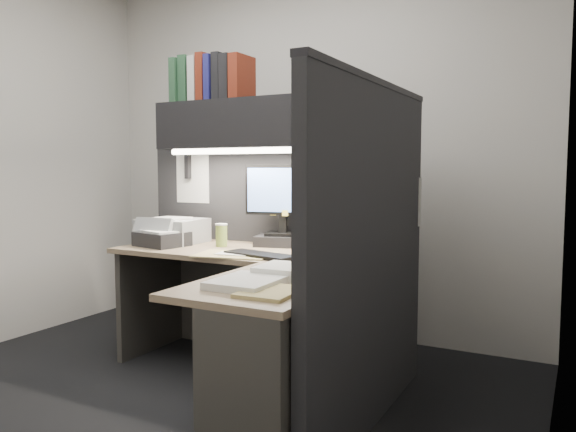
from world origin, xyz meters
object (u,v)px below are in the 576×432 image
object	(u,v)px
monitor	(283,214)
telephone	(367,247)
printer	(173,231)
overhead_shelf	(272,123)
coffee_cup	(221,236)
desk	(250,328)
keyboard	(260,255)
notebook_stack	(162,239)

from	to	relation	value
monitor	telephone	distance (m)	0.61
monitor	printer	world-z (taller)	monitor
overhead_shelf	coffee_cup	world-z (taller)	overhead_shelf
desk	printer	size ratio (longest dim) A/B	4.32
desk	telephone	distance (m)	0.89
monitor	telephone	bearing A→B (deg)	-21.99
monitor	coffee_cup	xyz separation A→B (m)	(-0.33, -0.20, -0.14)
overhead_shelf	keyboard	size ratio (longest dim) A/B	3.55
printer	notebook_stack	world-z (taller)	printer
keyboard	notebook_stack	size ratio (longest dim) A/B	1.46
desk	coffee_cup	distance (m)	0.93
keyboard	coffee_cup	distance (m)	0.50
overhead_shelf	telephone	distance (m)	0.96
monitor	notebook_stack	size ratio (longest dim) A/B	1.72
overhead_shelf	monitor	xyz separation A→B (m)	(0.04, 0.07, -0.57)
coffee_cup	notebook_stack	distance (m)	0.38
notebook_stack	keyboard	bearing A→B (deg)	-6.86
monitor	coffee_cup	size ratio (longest dim) A/B	3.81
overhead_shelf	printer	world-z (taller)	overhead_shelf
desk	keyboard	xyz separation A→B (m)	(-0.16, 0.37, 0.30)
desk	notebook_stack	distance (m)	1.11
notebook_stack	printer	bearing A→B (deg)	106.22
overhead_shelf	telephone	xyz separation A→B (m)	(0.63, 0.00, -0.73)
desk	overhead_shelf	distance (m)	1.33
overhead_shelf	notebook_stack	world-z (taller)	overhead_shelf
telephone	printer	world-z (taller)	printer
telephone	desk	bearing A→B (deg)	-124.24
printer	overhead_shelf	bearing A→B (deg)	6.58
notebook_stack	coffee_cup	bearing A→B (deg)	23.56
telephone	printer	bearing A→B (deg)	174.36
coffee_cup	telephone	bearing A→B (deg)	8.14
coffee_cup	monitor	bearing A→B (deg)	30.33
desk	printer	xyz separation A→B (m)	(-0.99, 0.63, 0.37)
monitor	telephone	xyz separation A→B (m)	(0.58, -0.06, -0.16)
desk	notebook_stack	bearing A→B (deg)	153.62
keyboard	notebook_stack	world-z (taller)	notebook_stack
keyboard	coffee_cup	world-z (taller)	coffee_cup
keyboard	notebook_stack	xyz separation A→B (m)	(-0.78, 0.09, 0.03)
monitor	keyboard	distance (m)	0.49
overhead_shelf	coffee_cup	distance (m)	0.77
coffee_cup	printer	world-z (taller)	printer
desk	notebook_stack	world-z (taller)	notebook_stack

